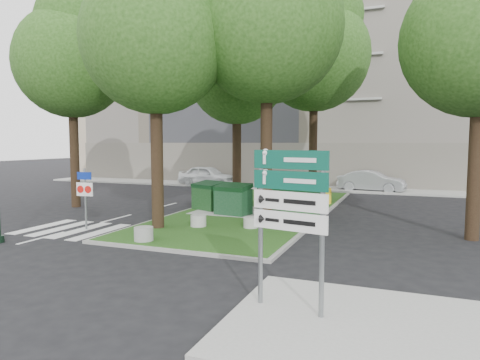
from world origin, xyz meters
The scene contains 24 objects.
ground centered at (0.00, 0.00, 0.00)m, with size 120.00×120.00×0.00m, color black.
median_island centered at (0.50, 8.00, 0.06)m, with size 6.00×16.00×0.12m, color #254714.
median_kerb centered at (0.50, 8.00, 0.05)m, with size 6.30×16.30×0.10m, color gray.
sidewalk_corner centered at (6.50, -3.50, 0.06)m, with size 5.00×4.00×0.12m, color #999993.
building_sidewalk centered at (0.00, 18.50, 0.06)m, with size 42.00×3.00×0.12m, color #999993.
zebra_crossing centered at (-3.75, 1.50, 0.01)m, with size 5.00×3.00×0.01m, color silver.
apartment_building centered at (0.00, 26.00, 8.00)m, with size 41.00×12.00×16.00m, color #C3B392.
tree_median_near_left centered at (-1.41, 2.56, 7.32)m, with size 5.20×5.20×10.53m.
tree_median_near_right centered at (2.09, 4.56, 7.99)m, with size 5.60×5.60×11.46m.
tree_median_mid centered at (-0.91, 9.06, 6.98)m, with size 4.80×4.80×9.99m.
tree_median_far centered at (2.29, 12.06, 8.32)m, with size 5.80×5.80×11.93m.
tree_street_left centered at (-8.41, 6.06, 7.65)m, with size 5.40×5.40×11.00m.
dumpster_a centered at (-1.62, 7.02, 0.75)m, with size 1.68×1.45×1.31m.
dumpster_b centered at (-0.02, 6.14, 0.77)m, with size 1.60×1.24×1.35m.
dumpster_c centered at (1.58, 7.24, 0.78)m, with size 1.57×1.16×1.38m.
dumpster_d centered at (3.00, 6.01, 0.77)m, with size 1.57×1.20×1.35m.
bollard_left centered at (-0.77, 0.50, 0.34)m, with size 0.60×0.60×0.43m, color gray.
bollard_right centered at (1.68, 3.69, 0.31)m, with size 0.53×0.53×0.38m, color #A7A6A1.
bollard_mid centered at (-0.22, 3.23, 0.33)m, with size 0.58×0.58×0.41m, color #A9A8A3.
litter_bin centered at (3.17, 10.86, 0.52)m, with size 0.46×0.46×0.80m, color yellow.
traffic_sign_pole centered at (-4.10, 1.70, 1.46)m, with size 0.68×0.09×2.27m.
directional_sign centered at (4.98, -3.27, 2.08)m, with size 1.46×0.36×2.96m.
car_white centered at (-6.84, 17.76, 0.76)m, with size 1.80×4.48×1.53m, color white.
car_silver centered at (4.78, 18.31, 0.70)m, with size 1.48×4.25×1.40m, color #A0A3A7.
Camera 1 is at (6.94, -10.78, 3.21)m, focal length 32.00 mm.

